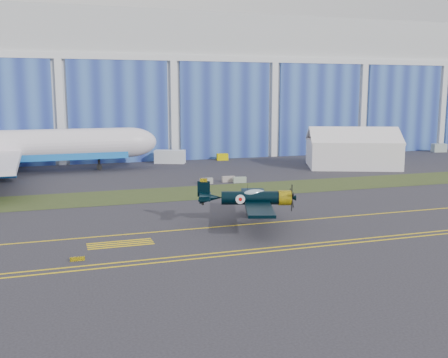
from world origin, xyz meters
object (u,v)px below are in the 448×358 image
object	(u,v)px
warbird	(250,198)
shipping_container	(170,157)
tug	(222,157)
tent	(353,147)

from	to	relation	value
warbird	shipping_container	world-z (taller)	warbird
warbird	shipping_container	size ratio (longest dim) A/B	2.85
shipping_container	warbird	bearing A→B (deg)	-69.71
tug	warbird	bearing A→B (deg)	-95.06
tent	shipping_container	world-z (taller)	tent
shipping_container	tug	world-z (taller)	shipping_container
shipping_container	tug	size ratio (longest dim) A/B	2.58
tent	shipping_container	size ratio (longest dim) A/B	3.31
warbird	shipping_container	bearing A→B (deg)	104.77
warbird	tug	distance (m)	53.15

